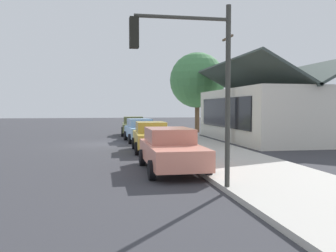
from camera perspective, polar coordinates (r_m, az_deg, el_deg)
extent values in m
plane|color=#38383D|center=(23.65, -10.65, -2.88)|extent=(120.00, 120.00, 0.00)
cube|color=beige|center=(24.25, 2.72, -2.50)|extent=(60.00, 4.20, 0.16)
cube|color=olive|center=(30.93, -5.51, -0.22)|extent=(4.40, 2.05, 0.70)
cube|color=#61683C|center=(31.34, -5.54, 0.98)|extent=(2.15, 1.71, 0.56)
cylinder|color=black|center=(29.67, -3.66, -1.02)|extent=(0.67, 0.25, 0.66)
cylinder|color=black|center=(29.60, -7.20, -1.05)|extent=(0.67, 0.25, 0.66)
cylinder|color=black|center=(32.33, -3.96, -0.69)|extent=(0.67, 0.25, 0.66)
cylinder|color=black|center=(32.27, -7.21, -0.72)|extent=(0.67, 0.25, 0.66)
cube|color=#8CB7E0|center=(25.09, -4.40, -0.95)|extent=(4.41, 1.97, 0.70)
cube|color=#779CBE|center=(25.48, -4.55, 0.53)|extent=(2.15, 1.65, 0.56)
cylinder|color=black|center=(23.95, -1.83, -1.97)|extent=(0.67, 0.25, 0.66)
cylinder|color=black|center=(23.67, -6.01, -2.04)|extent=(0.67, 0.25, 0.66)
cylinder|color=black|center=(26.58, -2.96, -1.48)|extent=(0.67, 0.25, 0.66)
cylinder|color=black|center=(26.33, -6.73, -1.54)|extent=(0.67, 0.25, 0.66)
cube|color=gold|center=(19.47, -2.62, -2.07)|extent=(4.36, 1.88, 0.70)
cube|color=gold|center=(19.85, -2.75, -0.15)|extent=(2.11, 1.61, 0.56)
cylinder|color=black|center=(18.30, 0.57, -3.49)|extent=(0.67, 0.24, 0.66)
cylinder|color=black|center=(18.10, -4.94, -3.58)|extent=(0.67, 0.24, 0.66)
cylinder|color=black|center=(20.93, -0.60, -2.68)|extent=(0.67, 0.24, 0.66)
cylinder|color=black|center=(20.76, -5.42, -2.74)|extent=(0.67, 0.24, 0.66)
cube|color=#EA8C75|center=(13.49, 0.53, -4.31)|extent=(4.91, 1.90, 0.70)
cube|color=tan|center=(13.90, 0.17, -1.48)|extent=(2.36, 1.66, 0.56)
cylinder|color=black|center=(12.29, 6.18, -6.69)|extent=(0.66, 0.22, 0.66)
cylinder|color=black|center=(11.91, -2.59, -6.99)|extent=(0.66, 0.22, 0.66)
cylinder|color=black|center=(15.20, 2.97, -4.82)|extent=(0.66, 0.22, 0.66)
cylinder|color=black|center=(14.89, -4.11, -4.99)|extent=(0.66, 0.22, 0.66)
cube|color=silver|center=(27.13, 15.59, 1.70)|extent=(12.30, 6.76, 3.68)
cube|color=black|center=(25.82, 8.74, 2.12)|extent=(9.84, 0.08, 2.06)
cube|color=#3F4C47|center=(26.52, 12.35, 7.63)|extent=(12.90, 3.68, 2.06)
cube|color=#3F4C47|center=(27.99, 18.81, 7.30)|extent=(12.90, 3.68, 2.06)
cylinder|color=brown|center=(34.66, 4.65, 1.93)|extent=(0.44, 0.44, 3.54)
sphere|color=#47844C|center=(34.75, 4.67, 7.24)|extent=(5.27, 5.27, 5.27)
cylinder|color=#383833|center=(10.16, 9.46, 4.12)|extent=(0.14, 0.14, 5.20)
cylinder|color=#383833|center=(10.09, 2.29, 16.79)|extent=(0.10, 2.60, 0.10)
cube|color=black|center=(9.80, -5.41, 14.50)|extent=(0.28, 0.24, 0.80)
sphere|color=red|center=(10.00, -5.49, 15.79)|extent=(0.16, 0.16, 0.16)
sphere|color=yellow|center=(9.94, -5.48, 14.33)|extent=(0.16, 0.16, 0.16)
sphere|color=green|center=(9.90, -5.47, 12.85)|extent=(0.16, 0.16, 0.16)
cylinder|color=brown|center=(23.98, 9.36, 6.18)|extent=(0.24, 0.24, 7.50)
cube|color=brown|center=(24.36, 9.43, 13.60)|extent=(1.80, 0.12, 0.12)
cylinder|color=red|center=(23.19, -0.23, -1.87)|extent=(0.22, 0.22, 0.55)
sphere|color=red|center=(23.16, -0.23, -1.02)|extent=(0.18, 0.18, 0.18)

